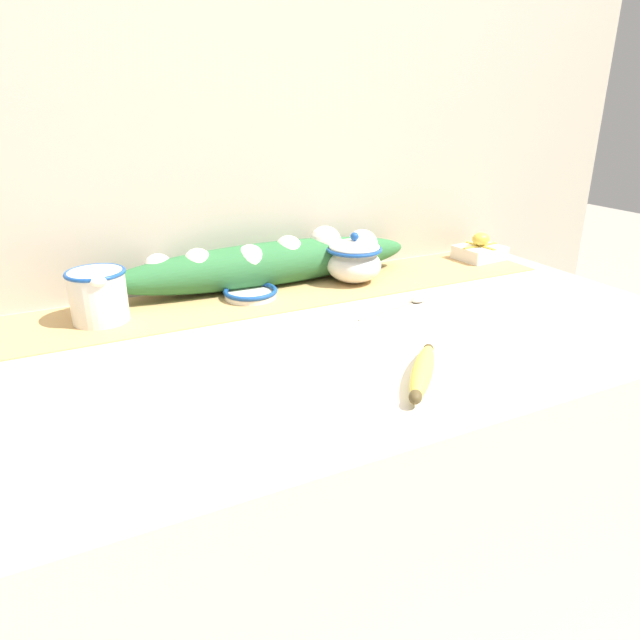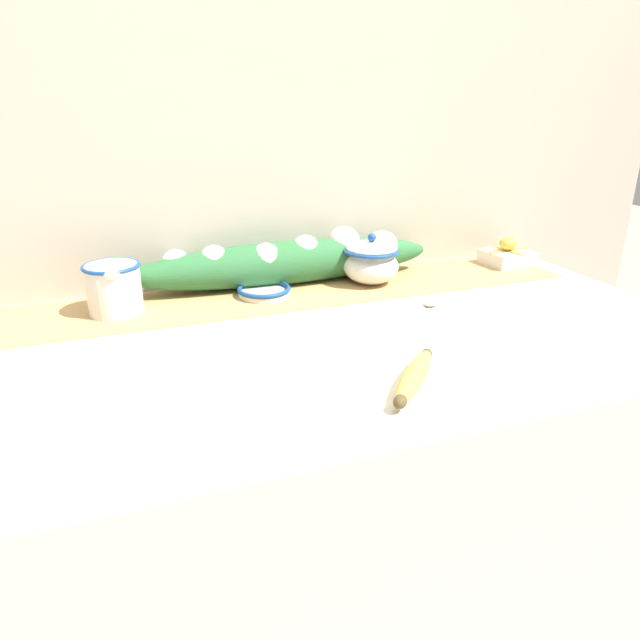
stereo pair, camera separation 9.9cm
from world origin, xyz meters
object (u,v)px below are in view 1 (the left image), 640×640
object	(u,v)px
sugar_bowl	(354,260)
spoon	(412,302)
banana	(422,371)
gift_box	(480,251)
cream_pitcher	(98,294)
small_dish	(251,293)

from	to	relation	value
sugar_bowl	spoon	xyz separation A→B (m)	(0.04, -0.19, -0.05)
sugar_bowl	banana	distance (m)	0.51
spoon	sugar_bowl	bearing A→B (deg)	88.80
banana	spoon	distance (m)	0.36
gift_box	cream_pitcher	bearing A→B (deg)	-178.70
spoon	gift_box	world-z (taller)	gift_box
sugar_bowl	gift_box	size ratio (longest dim) A/B	1.05
cream_pitcher	spoon	size ratio (longest dim) A/B	0.69
cream_pitcher	small_dish	world-z (taller)	cream_pitcher
sugar_bowl	gift_box	world-z (taller)	sugar_bowl
cream_pitcher	spoon	xyz separation A→B (m)	(0.61, -0.19, -0.05)
cream_pitcher	sugar_bowl	world-z (taller)	sugar_bowl
banana	cream_pitcher	bearing A→B (deg)	130.57
cream_pitcher	gift_box	size ratio (longest dim) A/B	1.06
sugar_bowl	small_dish	xyz separation A→B (m)	(-0.26, -0.00, -0.04)
gift_box	banana	bearing A→B (deg)	-137.59
gift_box	spoon	bearing A→B (deg)	-150.17
sugar_bowl	small_dish	size ratio (longest dim) A/B	1.10
banana	gift_box	size ratio (longest dim) A/B	1.28
spoon	cream_pitcher	bearing A→B (deg)	149.78
spoon	gift_box	size ratio (longest dim) A/B	1.53
banana	spoon	xyz separation A→B (m)	(0.19, 0.30, -0.01)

